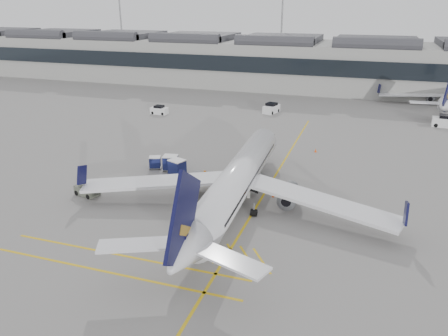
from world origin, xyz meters
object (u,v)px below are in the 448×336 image
(belt_loader, at_px, (230,189))
(baggage_cart_a, at_px, (251,170))
(ramp_agent_b, at_px, (225,182))
(ramp_agent_a, at_px, (205,178))
(pushback_tug, at_px, (87,190))
(airliner_main, at_px, (236,181))

(belt_loader, relative_size, baggage_cart_a, 2.62)
(baggage_cart_a, height_order, ramp_agent_b, ramp_agent_b)
(ramp_agent_a, height_order, ramp_agent_b, ramp_agent_b)
(belt_loader, height_order, pushback_tug, belt_loader)
(pushback_tug, bearing_deg, ramp_agent_a, 43.89)
(ramp_agent_a, distance_m, pushback_tug, 13.24)
(ramp_agent_b, bearing_deg, baggage_cart_a, -112.24)
(airliner_main, distance_m, baggage_cart_a, 8.51)
(airliner_main, xyz_separation_m, pushback_tug, (-16.46, -2.54, -2.18))
(ramp_agent_b, bearing_deg, belt_loader, 128.48)
(airliner_main, height_order, pushback_tug, airliner_main)
(ramp_agent_b, relative_size, pushback_tug, 0.69)
(belt_loader, height_order, ramp_agent_b, belt_loader)
(airliner_main, distance_m, pushback_tug, 16.80)
(belt_loader, distance_m, ramp_agent_b, 1.46)
(belt_loader, xyz_separation_m, ramp_agent_a, (-3.46, 1.37, 0.34))
(ramp_agent_a, relative_size, pushback_tug, 0.67)
(belt_loader, bearing_deg, ramp_agent_a, 144.68)
(airliner_main, height_order, ramp_agent_b, airliner_main)
(airliner_main, bearing_deg, baggage_cart_a, 92.48)
(baggage_cart_a, xyz_separation_m, ramp_agent_a, (-4.26, -4.26, -0.04))
(airliner_main, xyz_separation_m, baggage_cart_a, (-0.70, 8.28, -1.82))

